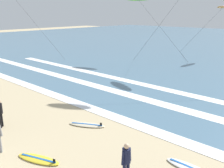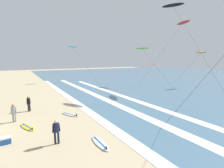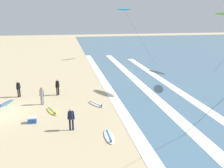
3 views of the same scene
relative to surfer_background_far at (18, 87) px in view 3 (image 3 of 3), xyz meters
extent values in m
cube|color=white|center=(3.41, 8.91, -0.94)|extent=(54.53, 0.93, 0.01)
cube|color=white|center=(3.53, 12.79, -0.94)|extent=(53.41, 1.04, 0.01)
cube|color=white|center=(5.70, 15.92, -0.94)|extent=(48.36, 0.97, 0.01)
cylinder|color=black|center=(-0.08, 0.06, -0.55)|extent=(0.13, 0.13, 0.82)
cylinder|color=black|center=(0.08, -0.06, -0.55)|extent=(0.13, 0.13, 0.82)
cylinder|color=black|center=(0.00, 0.00, 0.15)|extent=(0.32, 0.32, 0.58)
cylinder|color=black|center=(-0.15, 0.12, 0.13)|extent=(0.16, 0.15, 0.56)
cylinder|color=black|center=(0.15, -0.12, 0.13)|extent=(0.16, 0.15, 0.56)
sphere|color=tan|center=(0.00, 0.00, 0.54)|extent=(0.21, 0.21, 0.21)
cylinder|color=#141938|center=(8.17, 4.62, -0.55)|extent=(0.13, 0.13, 0.82)
cylinder|color=#141938|center=(8.19, 4.82, -0.55)|extent=(0.13, 0.13, 0.82)
cylinder|color=#141938|center=(8.18, 4.72, 0.15)|extent=(0.32, 0.32, 0.58)
cylinder|color=#141938|center=(8.16, 4.53, 0.13)|extent=(0.10, 0.14, 0.56)
cylinder|color=#141938|center=(8.19, 4.91, 0.13)|extent=(0.10, 0.14, 0.56)
sphere|color=#DBB28E|center=(8.18, 4.72, 0.54)|extent=(0.21, 0.21, 0.21)
cylinder|color=gray|center=(2.55, 2.28, -0.55)|extent=(0.13, 0.13, 0.82)
cylinder|color=gray|center=(2.64, 2.46, -0.55)|extent=(0.13, 0.13, 0.82)
cylinder|color=gray|center=(2.60, 2.37, 0.15)|extent=(0.32, 0.32, 0.58)
cylinder|color=gray|center=(2.51, 2.21, 0.13)|extent=(0.14, 0.16, 0.56)
cylinder|color=gray|center=(2.68, 2.54, 0.13)|extent=(0.14, 0.16, 0.56)
sphere|color=#9E7051|center=(2.60, 2.37, 0.54)|extent=(0.21, 0.21, 0.21)
cylinder|color=black|center=(0.17, 3.58, -0.55)|extent=(0.13, 0.13, 0.82)
cylinder|color=black|center=(0.04, 3.73, -0.55)|extent=(0.13, 0.13, 0.82)
cylinder|color=black|center=(0.10, 3.66, 0.15)|extent=(0.32, 0.32, 0.58)
cylinder|color=black|center=(0.23, 3.52, 0.13)|extent=(0.16, 0.16, 0.56)
cylinder|color=black|center=(-0.02, 3.80, 0.13)|extent=(0.16, 0.16, 0.56)
sphere|color=#9E7051|center=(0.10, 3.66, 0.54)|extent=(0.21, 0.21, 0.21)
ellipsoid|color=silver|center=(9.65, 7.07, -0.91)|extent=(2.10, 0.62, 0.09)
cube|color=#1959B2|center=(9.65, 7.07, -0.86)|extent=(1.79, 0.11, 0.01)
cube|color=black|center=(10.47, 7.07, -0.79)|extent=(0.12, 0.02, 0.16)
ellipsoid|color=yellow|center=(4.47, 3.26, -0.91)|extent=(2.18, 1.28, 0.09)
cube|color=#1959B2|center=(4.47, 3.26, -0.86)|extent=(1.71, 0.71, 0.01)
cube|color=black|center=(5.24, 3.54, -0.79)|extent=(0.12, 0.06, 0.16)
ellipsoid|color=beige|center=(3.51, 6.99, -0.91)|extent=(2.13, 1.55, 0.09)
cube|color=#1959B2|center=(3.51, 6.99, -0.86)|extent=(1.61, 0.96, 0.01)
cube|color=black|center=(4.23, 7.39, -0.79)|extent=(0.11, 0.07, 0.16)
ellipsoid|color=teal|center=(1.78, -0.87, -0.91)|extent=(2.17, 1.36, 0.09)
cube|color=#BF198C|center=(1.78, -0.87, -0.86)|extent=(1.69, 0.78, 0.01)
cube|color=black|center=(2.53, -1.18, -0.79)|extent=(0.12, 0.06, 0.16)
ellipsoid|color=#23A8C6|center=(-19.43, 14.89, 7.52)|extent=(2.35, 3.12, 0.43)
cylinder|color=#333333|center=(-16.61, 16.83, 3.28)|extent=(5.65, 3.91, 8.49)
cube|color=#1E4C9E|center=(6.42, 1.92, -0.78)|extent=(0.45, 0.60, 0.36)
cube|color=silver|center=(6.42, 1.92, -0.56)|extent=(0.45, 0.62, 0.08)
camera|label=1|loc=(13.15, -1.59, 5.24)|focal=39.71mm
camera|label=2|loc=(17.76, 2.93, 4.38)|focal=24.42mm
camera|label=3|loc=(24.17, 4.51, 6.75)|focal=40.14mm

